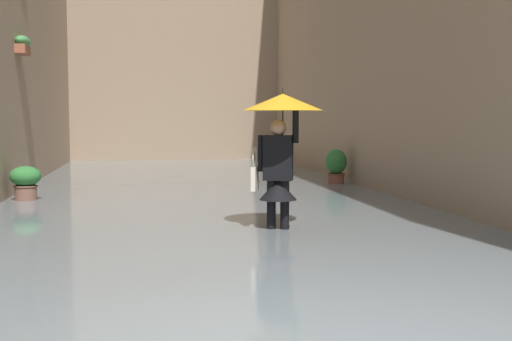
% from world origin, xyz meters
% --- Properties ---
extents(ground_plane, '(60.00, 60.00, 0.00)m').
position_xyz_m(ground_plane, '(0.00, -9.77, 0.00)').
color(ground_plane, gray).
extents(flood_water, '(7.93, 25.54, 0.14)m').
position_xyz_m(flood_water, '(0.00, -9.77, 0.07)').
color(flood_water, slate).
rests_on(flood_water, ground_plane).
extents(building_facade_far, '(10.73, 1.80, 8.89)m').
position_xyz_m(building_facade_far, '(0.00, -20.44, 4.44)').
color(building_facade_far, gray).
rests_on(building_facade_far, ground_plane).
extents(person_wading, '(1.07, 1.07, 2.00)m').
position_xyz_m(person_wading, '(-0.67, -4.91, 1.42)').
color(person_wading, '#2D2319').
rests_on(person_wading, ground_plane).
extents(potted_plant_mid_left, '(0.48, 0.48, 0.90)m').
position_xyz_m(potted_plant_mid_left, '(-3.20, -10.92, 0.49)').
color(potted_plant_mid_left, brown).
rests_on(potted_plant_mid_left, ground_plane).
extents(potted_plant_far_right, '(0.55, 0.55, 0.75)m').
position_xyz_m(potted_plant_far_right, '(3.20, -8.69, 0.44)').
color(potted_plant_far_right, brown).
rests_on(potted_plant_far_right, ground_plane).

